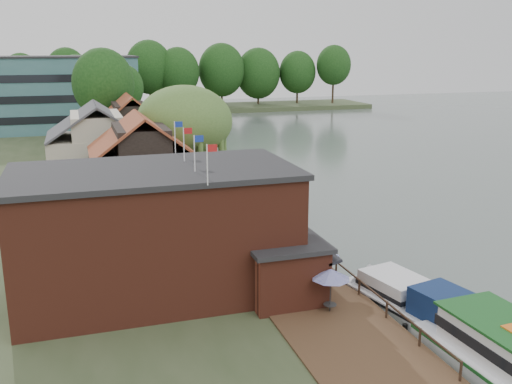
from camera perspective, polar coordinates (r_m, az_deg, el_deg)
ground at (r=40.06m, az=13.62°, el=-7.58°), size 260.00×260.00×0.00m
quay_deck at (r=45.31m, az=-1.65°, el=-3.18°), size 6.00×50.00×0.10m
quay_rail at (r=46.42m, az=1.39°, el=-2.17°), size 0.20×49.00×1.00m
pub at (r=32.69m, az=-6.49°, el=-3.61°), size 20.00×11.00×7.30m
hotel_block at (r=101.87m, az=-19.05°, el=9.31°), size 25.40×12.40×12.30m
cottage_a at (r=46.78m, az=-11.33°, el=2.42°), size 8.60×7.60×8.50m
cottage_b at (r=56.39m, az=-15.54°, el=4.18°), size 9.60×8.60×8.50m
cottage_c at (r=65.51m, az=-12.39°, el=5.72°), size 7.60×7.60×8.50m
willow at (r=52.11m, az=-7.09°, el=4.87°), size 8.60×8.60×10.43m
umbrella_0 at (r=30.55m, az=7.46°, el=-9.70°), size 2.06×2.06×2.38m
umbrella_1 at (r=33.50m, az=6.70°, el=-7.46°), size 2.03×2.03×2.38m
umbrella_2 at (r=35.48m, az=3.08°, el=-6.12°), size 1.99×1.99×2.38m
umbrella_3 at (r=38.37m, az=2.11°, el=-4.51°), size 2.43×2.43×2.38m
umbrella_4 at (r=40.31m, az=0.01°, el=-3.56°), size 2.18×2.18×2.38m
umbrella_5 at (r=44.22m, az=0.51°, el=-1.94°), size 2.33×2.33×2.38m
cruiser_0 at (r=32.46m, az=15.75°, el=-10.52°), size 5.62×11.26×2.65m
cruiser_1 at (r=50.10m, az=2.04°, el=-1.27°), size 3.93×10.17×2.42m
cruiser_2 at (r=58.45m, az=-1.28°, el=0.99°), size 5.54×10.38×2.40m
bank_tree_0 at (r=72.58m, az=-14.88°, el=8.42°), size 7.41×7.41×13.62m
bank_tree_1 at (r=81.25m, az=-14.95°, el=7.86°), size 6.17×6.17×10.43m
bank_tree_2 at (r=89.95m, az=-13.02°, el=8.80°), size 6.00×6.00×11.19m
bank_tree_3 at (r=109.48m, az=-14.53°, el=9.95°), size 8.97×8.97×12.40m
bank_tree_4 at (r=118.88m, az=-17.32°, el=10.07°), size 7.97×7.97×12.39m
bank_tree_5 at (r=126.10m, az=-14.88°, el=10.47°), size 7.14×7.14×12.52m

